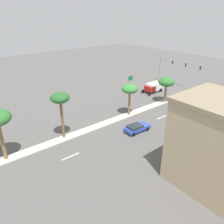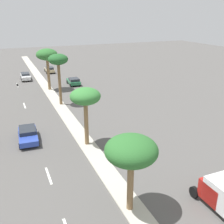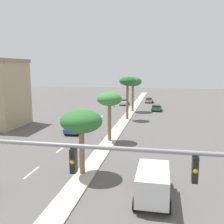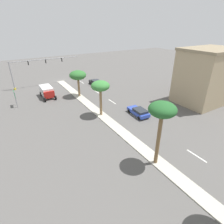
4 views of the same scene
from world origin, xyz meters
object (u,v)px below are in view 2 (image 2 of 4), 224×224
Objects in this scene: palm_tree_near at (85,98)px; sedan_green_inboard at (74,81)px; palm_tree_center at (47,55)px; sedan_blue_right at (28,135)px; palm_tree_left at (58,61)px; sedan_tan_rear at (49,69)px; palm_tree_mid at (131,152)px; sedan_white_center at (26,76)px.

palm_tree_near is 26.37m from sedan_green_inboard.
sedan_blue_right is at bearing -106.91° from palm_tree_center.
sedan_blue_right is (-6.12, -10.77, -6.03)m from palm_tree_left.
sedan_tan_rear is at bearing 99.81° from sedan_green_inboard.
palm_tree_mid is 49.87m from sedan_tan_rear.
sedan_green_inboard is at bearing 62.96° from sedan_blue_right.
sedan_tan_rear is at bearing 79.60° from palm_tree_center.
sedan_white_center is (-2.65, 44.28, -4.01)m from palm_tree_mid.
palm_tree_left reaches higher than palm_tree_mid.
sedan_tan_rear is at bearing 41.47° from sedan_white_center.
palm_tree_left is at bearing -89.57° from palm_tree_center.
palm_tree_center is at bearing 89.23° from palm_tree_near.
palm_tree_mid is 15.94m from sedan_blue_right.
sedan_tan_rear is at bearing 86.12° from palm_tree_mid.
palm_tree_left is 9.15m from palm_tree_center.
palm_tree_left is 1.04× the size of palm_tree_center.
palm_tree_near is at bearing 88.68° from palm_tree_mid.
sedan_green_inboard is at bearing 65.58° from palm_tree_left.
sedan_blue_right is 1.09× the size of sedan_tan_rear.
sedan_white_center is (-6.02, -5.32, 0.00)m from sedan_tan_rear.
palm_tree_center reaches higher than palm_tree_near.
palm_tree_mid is 25.26m from palm_tree_left.
sedan_tan_rear reaches higher than sedan_white_center.
sedan_tan_rear is (-2.30, 13.33, 0.01)m from sedan_green_inboard.
palm_tree_mid is 1.30× the size of sedan_white_center.
sedan_white_center is at bearing 136.08° from sedan_green_inboard.
sedan_blue_right is at bearing -119.61° from palm_tree_left.
palm_tree_left reaches higher than sedan_blue_right.
palm_tree_near reaches higher than palm_tree_mid.
sedan_white_center is at bearing 93.42° from palm_tree_mid.
palm_tree_mid is 1.33× the size of sedan_tan_rear.
palm_tree_left is at bearing 88.56° from palm_tree_mid.
sedan_white_center reaches higher than sedan_green_inboard.
sedan_white_center is at bearing -138.53° from sedan_tan_rear.
palm_tree_left is (0.38, 14.30, 1.41)m from palm_tree_near.
palm_tree_left is at bearing 88.47° from palm_tree_near.
sedan_tan_rear is at bearing 83.61° from palm_tree_left.
sedan_blue_right is at bearing 110.85° from palm_tree_mid.
palm_tree_center is 1.72× the size of sedan_tan_rear.
sedan_tan_rear is 8.03m from sedan_white_center.
palm_tree_mid is at bearing -86.58° from sedan_white_center.
palm_tree_left is 1.79× the size of sedan_tan_rear.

